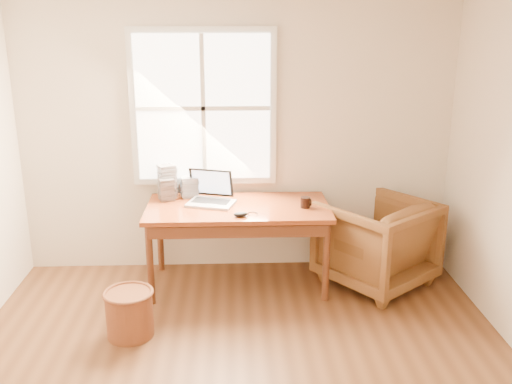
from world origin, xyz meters
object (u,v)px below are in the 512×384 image
armchair (376,242)px  wicker_stool (130,314)px  desk (238,208)px  laptop (211,189)px  cd_stack_a (168,180)px  coffee_mug (305,202)px

armchair → wicker_stool: (-2.08, -0.82, -0.22)m
armchair → desk: bearing=-39.2°
desk → laptop: 0.29m
cd_stack_a → armchair: bearing=-11.1°
wicker_stool → cd_stack_a: 1.40m
armchair → cd_stack_a: size_ratio=3.02×
coffee_mug → desk: bearing=162.4°
desk → coffee_mug: bearing=-6.7°
desk → cd_stack_a: (-0.64, 0.34, 0.16)m
wicker_stool → cd_stack_a: size_ratio=1.22×
wicker_stool → laptop: bearing=56.2°
wicker_stool → laptop: 1.29m
desk → cd_stack_a: bearing=151.7°
laptop → desk: bearing=4.8°
armchair → wicker_stool: size_ratio=2.47×
desk → armchair: (1.24, -0.02, -0.33)m
wicker_stool → cd_stack_a: bearing=80.7°
coffee_mug → wicker_stool: bearing=-162.2°
coffee_mug → cd_stack_a: bearing=150.5°
wicker_stool → coffee_mug: bearing=28.7°
desk → wicker_stool: bearing=-134.7°
coffee_mug → cd_stack_a: (-1.22, 0.41, 0.10)m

